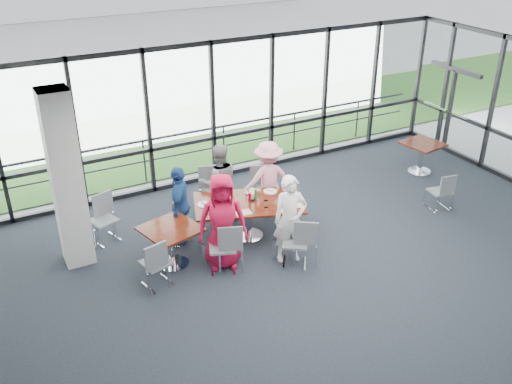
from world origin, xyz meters
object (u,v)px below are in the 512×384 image
structural_column (67,180)px  diner_far_left (219,182)px  chair_main_nr (295,243)px  chair_main_end (168,223)px  side_table_left (171,233)px  chair_main_fl (217,192)px  diner_near_left (222,221)px  diner_near_right (290,219)px  diner_far_right (268,179)px  chair_spare_la (156,263)px  chair_main_nl (222,247)px  chair_spare_lb (104,220)px  chair_spare_r (439,191)px  diner_end (180,205)px  chair_main_fr (268,188)px  side_table_right (423,148)px  main_table (249,207)px

structural_column → diner_far_left: structural_column is taller
chair_main_nr → chair_main_end: bearing=169.6°
side_table_left → chair_main_fl: bearing=42.2°
structural_column → chair_main_fl: size_ratio=3.26×
diner_near_left → chair_main_fl: diner_near_left is taller
diner_near_right → chair_main_end: bearing=153.8°
diner_far_right → chair_spare_la: bearing=33.5°
diner_near_left → diner_near_right: size_ratio=1.07×
diner_near_left → diner_far_right: diner_near_left is taller
diner_near_left → chair_spare_la: bearing=-159.8°
diner_near_left → chair_main_nl: 0.45m
chair_spare_lb → chair_main_nr: bearing=121.5°
diner_far_left → chair_main_nl: (-0.72, -1.69, -0.35)m
side_table_left → chair_spare_r: (5.67, -0.66, -0.24)m
diner_end → diner_far_left: bearing=145.3°
chair_main_end → chair_spare_lb: 1.23m
chair_main_nl → diner_near_right: bearing=8.6°
diner_end → chair_main_nl: diner_end is taller
chair_main_end → chair_main_fr: bearing=122.9°
diner_near_right → diner_end: size_ratio=1.07×
side_table_left → diner_near_left: bearing=-27.9°
side_table_right → diner_end: (-6.16, -0.22, 0.14)m
structural_column → chair_main_nr: 4.07m
chair_main_end → chair_spare_la: (-0.64, -1.17, 0.02)m
diner_far_right → chair_spare_lb: (-3.24, 0.54, -0.35)m
main_table → diner_near_right: bearing=-54.7°
chair_spare_lb → chair_main_fr: bearing=157.0°
structural_column → chair_main_fl: bearing=8.1°
diner_far_left → chair_main_fr: (1.08, -0.07, -0.36)m
diner_far_left → main_table: bearing=114.6°
chair_main_nl → chair_spare_lb: bearing=150.2°
chair_main_nr → chair_main_fl: (-0.44, 2.37, 0.04)m
diner_near_left → diner_far_left: bearing=85.7°
diner_end → chair_main_end: diner_end is taller
diner_end → chair_main_nr: bearing=72.4°
chair_main_end → chair_spare_r: chair_main_end is taller
side_table_right → chair_main_nr: chair_main_nr is taller
diner_far_left → chair_main_fr: 1.14m
diner_far_right → chair_main_end: diner_far_right is taller
chair_main_nl → chair_main_fl: bearing=88.8°
diner_far_left → chair_main_end: 1.37m
main_table → side_table_right: 5.01m
diner_end → chair_main_nl: bearing=43.9°
diner_end → chair_main_end: 0.43m
chair_main_nl → chair_spare_la: chair_main_nl is taller
diner_far_right → diner_end: bearing=12.9°
diner_near_right → chair_spare_r: size_ratio=2.05×
main_table → chair_main_nl: bearing=-119.8°
chair_main_fr → chair_spare_r: 3.59m
side_table_left → diner_far_right: diner_far_right is taller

